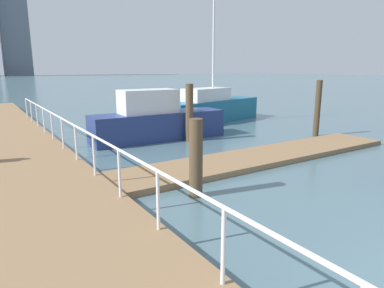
# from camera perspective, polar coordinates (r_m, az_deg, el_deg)

# --- Properties ---
(ground_plane) EXTENTS (300.00, 300.00, 0.00)m
(ground_plane) POSITION_cam_1_polar(r_m,az_deg,el_deg) (21.59, -17.37, 3.77)
(ground_plane) COLOR slate
(floating_dock) EXTENTS (11.95, 2.00, 0.18)m
(floating_dock) POSITION_cam_1_polar(r_m,az_deg,el_deg) (11.98, 10.96, -2.23)
(floating_dock) COLOR #93704C
(floating_dock) RESTS_ON ground_plane
(boardwalk_railing) EXTENTS (0.06, 25.21, 1.08)m
(boardwalk_railing) POSITION_cam_1_polar(r_m,az_deg,el_deg) (8.97, -16.26, 0.12)
(boardwalk_railing) COLOR white
(boardwalk_railing) RESTS_ON boardwalk
(dock_piling_0) EXTENTS (0.33, 0.33, 1.94)m
(dock_piling_0) POSITION_cam_1_polar(r_m,az_deg,el_deg) (8.25, 0.66, -2.42)
(dock_piling_0) COLOR brown
(dock_piling_0) RESTS_ON ground_plane
(dock_piling_1) EXTENTS (0.33, 0.33, 2.47)m
(dock_piling_1) POSITION_cam_1_polar(r_m,az_deg,el_deg) (14.58, -0.44, 5.24)
(dock_piling_1) COLOR brown
(dock_piling_1) RESTS_ON ground_plane
(dock_piling_2) EXTENTS (0.26, 0.26, 2.59)m
(dock_piling_2) POSITION_cam_1_polar(r_m,az_deg,el_deg) (16.71, 20.34, 5.60)
(dock_piling_2) COLOR #473826
(dock_piling_2) RESTS_ON ground_plane
(moored_boat_2) EXTENTS (7.04, 3.20, 7.48)m
(moored_boat_2) POSITION_cam_1_polar(r_m,az_deg,el_deg) (20.02, 3.32, 6.04)
(moored_boat_2) COLOR #1E6B8C
(moored_boat_2) RESTS_ON ground_plane
(moored_boat_3) EXTENTS (6.04, 1.69, 2.22)m
(moored_boat_3) POSITION_cam_1_polar(r_m,az_deg,el_deg) (15.05, -5.95, 3.89)
(moored_boat_3) COLOR navy
(moored_boat_3) RESTS_ON ground_plane
(skyline_tower_3) EXTENTS (10.81, 13.94, 51.08)m
(skyline_tower_3) POSITION_cam_1_polar(r_m,az_deg,el_deg) (169.25, -27.97, 18.86)
(skyline_tower_3) COLOR slate
(skyline_tower_3) RESTS_ON ground_plane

